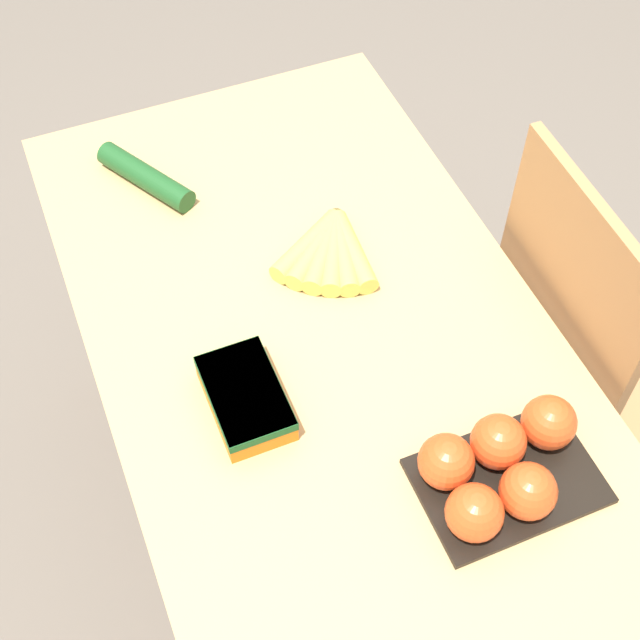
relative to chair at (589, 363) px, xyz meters
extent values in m
plane|color=#665B51|center=(-0.10, -0.52, -0.52)|extent=(12.00, 12.00, 0.00)
cube|color=tan|center=(-0.10, -0.52, 0.23)|extent=(1.30, 0.73, 0.03)
cylinder|color=tan|center=(-0.69, -0.83, -0.15)|extent=(0.06, 0.06, 0.74)
cylinder|color=tan|center=(-0.69, -0.22, -0.15)|extent=(0.06, 0.06, 0.74)
cube|color=#A87547|center=(0.00, 0.07, -0.05)|extent=(0.43, 0.41, 0.03)
cube|color=#A87547|center=(0.00, -0.12, 0.22)|extent=(0.39, 0.03, 0.52)
cylinder|color=#A87547|center=(-0.17, 0.25, -0.29)|extent=(0.04, 0.04, 0.45)
cylinder|color=#A87547|center=(0.18, -0.10, -0.29)|extent=(0.04, 0.04, 0.45)
cylinder|color=#A87547|center=(-0.18, -0.09, -0.29)|extent=(0.04, 0.04, 0.45)
sphere|color=brown|center=(-0.31, -0.41, 0.27)|extent=(0.03, 0.03, 0.03)
cylinder|color=#CCC651|center=(-0.27, -0.48, 0.27)|extent=(0.12, 0.17, 0.04)
cylinder|color=#CCC651|center=(-0.25, -0.47, 0.27)|extent=(0.14, 0.15, 0.04)
cylinder|color=#CCC651|center=(-0.24, -0.46, 0.27)|extent=(0.16, 0.13, 0.04)
cylinder|color=#CCC651|center=(-0.24, -0.44, 0.27)|extent=(0.17, 0.11, 0.04)
cylinder|color=#CCC651|center=(-0.23, -0.43, 0.27)|extent=(0.17, 0.08, 0.04)
cylinder|color=#CCC651|center=(-0.23, -0.41, 0.27)|extent=(0.17, 0.05, 0.04)
cube|color=black|center=(0.26, -0.38, 0.25)|extent=(0.18, 0.26, 0.01)
sphere|color=#DB4C1E|center=(0.21, -0.46, 0.30)|extent=(0.08, 0.08, 0.08)
sphere|color=#DB4C1E|center=(0.30, -0.46, 0.30)|extent=(0.08, 0.08, 0.08)
sphere|color=#DB4C1E|center=(0.21, -0.38, 0.30)|extent=(0.08, 0.08, 0.08)
sphere|color=#DB4C1E|center=(0.30, -0.38, 0.30)|extent=(0.08, 0.08, 0.08)
sphere|color=#DB4C1E|center=(0.21, -0.29, 0.30)|extent=(0.08, 0.08, 0.08)
cube|color=orange|center=(-0.01, -0.69, 0.27)|extent=(0.17, 0.11, 0.05)
cube|color=#145123|center=(-0.01, -0.69, 0.29)|extent=(0.17, 0.11, 0.02)
cylinder|color=#1E5123|center=(-0.54, -0.70, 0.27)|extent=(0.21, 0.14, 0.04)
camera|label=1|loc=(0.70, -0.85, 1.43)|focal=50.00mm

